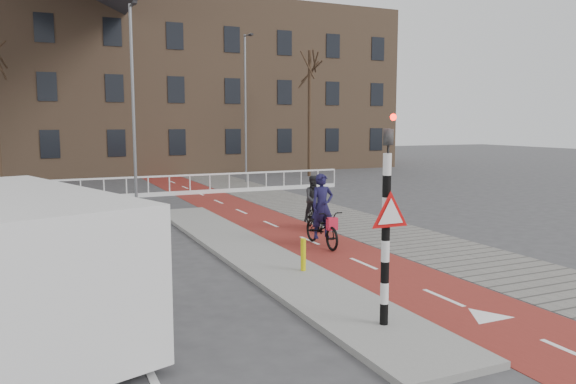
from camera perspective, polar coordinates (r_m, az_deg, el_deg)
name	(u,v)px	position (r m, az deg, el deg)	size (l,w,h in m)	color
ground	(353,294)	(11.78, 6.62, -10.23)	(120.00, 120.00, 0.00)	#38383A
bike_lane	(250,215)	(21.24, -3.85, -2.39)	(2.50, 60.00, 0.01)	maroon
sidewalk	(316,211)	(22.36, 2.89, -1.90)	(3.00, 60.00, 0.01)	slate
curb_island	(252,253)	(14.96, -3.67, -6.21)	(1.80, 16.00, 0.12)	gray
traffic_signal	(387,215)	(9.35, 10.01, -2.30)	(0.80, 0.80, 3.68)	black
bollard	(303,255)	(12.91, 1.56, -6.37)	(0.12, 0.12, 0.75)	#CCC40B
cyclist_near	(322,222)	(15.88, 3.49, -3.07)	(0.76, 2.01, 2.06)	black
cyclist_far	(314,207)	(18.36, 2.69, -1.55)	(0.82, 1.67, 1.76)	black
van	(18,263)	(9.97, -25.76, -6.55)	(3.90, 6.03, 2.41)	silver
railing	(57,195)	(26.83, -22.42, -0.28)	(28.00, 0.10, 0.99)	silver
townhouse_row	(74,59)	(41.94, -20.90, 12.55)	(46.00, 10.00, 15.90)	#7F6047
tree_right	(309,114)	(36.66, 2.19, 7.92)	(0.22, 0.22, 8.06)	#322316
streetlight_near	(133,109)	(22.97, -15.44, 8.10)	(0.12, 0.12, 8.00)	slate
streetlight_right	(245,109)	(33.07, -4.35, 8.38)	(0.12, 0.12, 8.50)	slate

